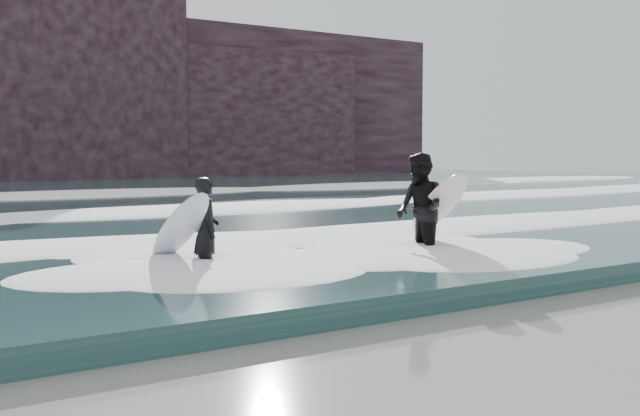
{
  "coord_description": "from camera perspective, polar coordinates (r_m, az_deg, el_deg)",
  "views": [
    {
      "loc": [
        -6.31,
        -3.59,
        1.86
      ],
      "look_at": [
        0.74,
        6.38,
        1.0
      ],
      "focal_mm": 45.0,
      "sensor_mm": 36.0,
      "label": 1
    }
  ],
  "objects": [
    {
      "name": "foam_near",
      "position": [
        14.15,
        -8.58,
        -1.93
      ],
      "size": [
        60.0,
        3.2,
        0.2
      ],
      "primitive_type": "ellipsoid",
      "color": "white",
      "rests_on": "sea"
    },
    {
      "name": "foam_mid",
      "position": [
        20.63,
        -17.34,
        -0.15
      ],
      "size": [
        60.0,
        4.0,
        0.24
      ],
      "primitive_type": "ellipsoid",
      "color": "white",
      "rests_on": "sea"
    },
    {
      "name": "surfer_right",
      "position": [
        13.15,
        7.31,
        -0.06
      ],
      "size": [
        1.57,
        2.15,
        1.84
      ],
      "color": "black",
      "rests_on": "ground"
    },
    {
      "name": "surfer_left",
      "position": [
        11.56,
        -8.63,
        -1.49
      ],
      "size": [
        1.01,
        1.86,
        1.49
      ],
      "color": "black",
      "rests_on": "ground"
    }
  ]
}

